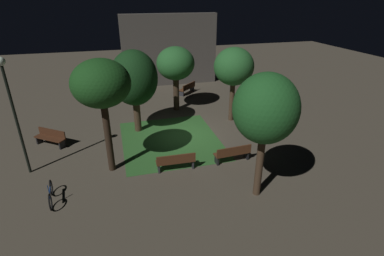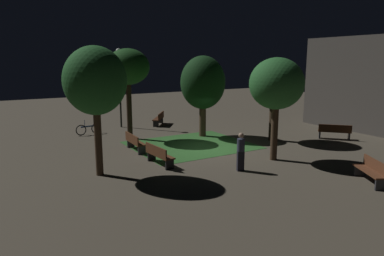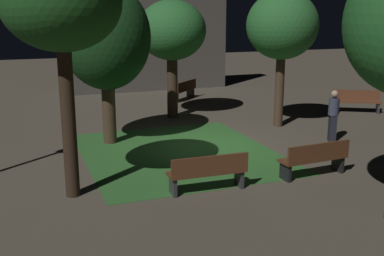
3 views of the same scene
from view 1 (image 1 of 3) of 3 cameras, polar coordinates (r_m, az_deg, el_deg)
name	(u,v)px [view 1 (image 1 of 3)]	position (r m, az deg, el deg)	size (l,w,h in m)	color
ground_plane	(187,135)	(17.05, -0.98, -1.43)	(60.00, 60.00, 0.00)	#4C4438
grass_lawn	(171,140)	(16.55, -4.18, -2.33)	(5.30, 6.18, 0.01)	#2D6028
bench_corner	(176,161)	(13.61, -3.17, -6.45)	(1.81, 0.53, 0.88)	#512D19
bench_front_right	(233,153)	(14.37, 7.94, -4.86)	(1.83, 0.59, 0.88)	#512D19
bench_near_trees	(188,88)	(24.15, -0.86, 7.80)	(1.65, 1.58, 0.88)	#512D19
bench_by_lamp	(51,137)	(17.52, -25.80, -1.58)	(1.73, 1.47, 0.88)	#422314
bench_lawn_edge	(281,102)	(21.80, 16.93, 4.81)	(1.79, 1.33, 0.88)	brown
tree_lawn_side	(176,64)	(19.98, -3.22, 12.29)	(2.54, 2.54, 4.39)	#38281C
tree_back_left	(101,85)	(12.74, -17.26, 8.03)	(2.46, 2.46, 5.18)	#2D2116
tree_left_canopy	(134,79)	(16.86, -11.20, 9.40)	(2.65, 2.65, 4.79)	#423021
tree_tall_center	(234,67)	(18.26, 8.14, 11.65)	(2.43, 2.43, 4.65)	#423021
tree_near_wall	(266,109)	(10.89, 14.14, 3.51)	(2.41, 2.41, 5.07)	#423021
lamp_post_plaza_east	(11,100)	(14.25, -31.77, 4.66)	(0.36, 0.36, 5.29)	black
bicycle	(51,194)	(13.02, -25.79, -11.56)	(0.25, 1.64, 0.93)	black
pedestrian	(255,121)	(17.26, 12.24, 1.42)	(0.32, 0.34, 1.61)	black
building_wall_backdrop	(170,50)	(26.47, -4.34, 14.86)	(8.23, 0.80, 6.01)	#4C4742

